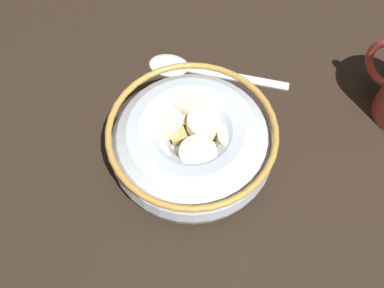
# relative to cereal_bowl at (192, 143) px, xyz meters

# --- Properties ---
(ground_plane) EXTENTS (1.06, 1.06, 0.02)m
(ground_plane) POSITION_rel_cereal_bowl_xyz_m (-0.00, 0.00, -0.04)
(ground_plane) COLOR black
(cereal_bowl) EXTENTS (0.15, 0.15, 0.06)m
(cereal_bowl) POSITION_rel_cereal_bowl_xyz_m (0.00, 0.00, 0.00)
(cereal_bowl) COLOR #B2BCC6
(cereal_bowl) RESTS_ON ground_plane
(spoon) EXTENTS (0.15, 0.10, 0.01)m
(spoon) POSITION_rel_cereal_bowl_xyz_m (0.09, -0.08, -0.03)
(spoon) COLOR silver
(spoon) RESTS_ON ground_plane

